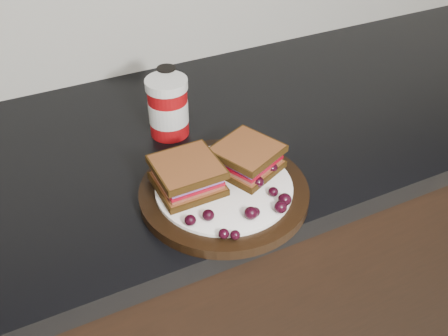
# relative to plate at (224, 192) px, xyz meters

# --- Properties ---
(base_cabinets) EXTENTS (3.96, 0.58, 0.86)m
(base_cabinets) POSITION_rel_plate_xyz_m (0.08, 0.19, -0.48)
(base_cabinets) COLOR black
(base_cabinets) RESTS_ON ground_plane
(countertop) EXTENTS (3.98, 0.60, 0.04)m
(countertop) POSITION_rel_plate_xyz_m (0.08, 0.19, -0.03)
(countertop) COLOR black
(countertop) RESTS_ON base_cabinets
(plate) EXTENTS (0.28, 0.28, 0.02)m
(plate) POSITION_rel_plate_xyz_m (0.00, 0.00, 0.00)
(plate) COLOR black
(plate) RESTS_ON countertop
(sandwich_left) EXTENTS (0.10, 0.10, 0.05)m
(sandwich_left) POSITION_rel_plate_xyz_m (-0.05, 0.02, 0.04)
(sandwich_left) COLOR brown
(sandwich_left) RESTS_ON plate
(sandwich_right) EXTENTS (0.13, 0.13, 0.04)m
(sandwich_right) POSITION_rel_plate_xyz_m (0.05, 0.02, 0.04)
(sandwich_right) COLOR brown
(sandwich_right) RESTS_ON plate
(grape_0) EXTENTS (0.02, 0.02, 0.02)m
(grape_0) POSITION_rel_plate_xyz_m (-0.08, -0.06, 0.02)
(grape_0) COLOR black
(grape_0) RESTS_ON plate
(grape_1) EXTENTS (0.02, 0.02, 0.02)m
(grape_1) POSITION_rel_plate_xyz_m (-0.06, -0.06, 0.02)
(grape_1) COLOR black
(grape_1) RESTS_ON plate
(grape_2) EXTENTS (0.02, 0.02, 0.02)m
(grape_2) POSITION_rel_plate_xyz_m (-0.05, -0.11, 0.02)
(grape_2) COLOR black
(grape_2) RESTS_ON plate
(grape_3) EXTENTS (0.02, 0.02, 0.01)m
(grape_3) POSITION_rel_plate_xyz_m (-0.04, -0.11, 0.02)
(grape_3) COLOR black
(grape_3) RESTS_ON plate
(grape_4) EXTENTS (0.02, 0.02, 0.02)m
(grape_4) POSITION_rel_plate_xyz_m (0.00, -0.09, 0.02)
(grape_4) COLOR black
(grape_4) RESTS_ON plate
(grape_5) EXTENTS (0.02, 0.02, 0.01)m
(grape_5) POSITION_rel_plate_xyz_m (0.01, -0.09, 0.02)
(grape_5) COLOR black
(grape_5) RESTS_ON plate
(grape_6) EXTENTS (0.02, 0.02, 0.02)m
(grape_6) POSITION_rel_plate_xyz_m (0.05, -0.09, 0.02)
(grape_6) COLOR black
(grape_6) RESTS_ON plate
(grape_7) EXTENTS (0.02, 0.02, 0.02)m
(grape_7) POSITION_rel_plate_xyz_m (0.06, -0.08, 0.02)
(grape_7) COLOR black
(grape_7) RESTS_ON plate
(grape_8) EXTENTS (0.02, 0.02, 0.02)m
(grape_8) POSITION_rel_plate_xyz_m (0.06, -0.06, 0.02)
(grape_8) COLOR black
(grape_8) RESTS_ON plate
(grape_9) EXTENTS (0.02, 0.02, 0.02)m
(grape_9) POSITION_rel_plate_xyz_m (0.05, -0.03, 0.02)
(grape_9) COLOR black
(grape_9) RESTS_ON plate
(grape_10) EXTENTS (0.02, 0.02, 0.02)m
(grape_10) POSITION_rel_plate_xyz_m (0.09, -0.01, 0.02)
(grape_10) COLOR black
(grape_10) RESTS_ON plate
(grape_11) EXTENTS (0.02, 0.02, 0.02)m
(grape_11) POSITION_rel_plate_xyz_m (0.07, 0.02, 0.02)
(grape_11) COLOR black
(grape_11) RESTS_ON plate
(grape_12) EXTENTS (0.02, 0.02, 0.02)m
(grape_12) POSITION_rel_plate_xyz_m (0.06, 0.04, 0.02)
(grape_12) COLOR black
(grape_12) RESTS_ON plate
(grape_13) EXTENTS (0.02, 0.02, 0.01)m
(grape_13) POSITION_rel_plate_xyz_m (-0.06, 0.06, 0.02)
(grape_13) COLOR black
(grape_13) RESTS_ON plate
(grape_14) EXTENTS (0.02, 0.02, 0.01)m
(grape_14) POSITION_rel_plate_xyz_m (-0.08, 0.04, 0.02)
(grape_14) COLOR black
(grape_14) RESTS_ON plate
(grape_15) EXTENTS (0.02, 0.02, 0.02)m
(grape_15) POSITION_rel_plate_xyz_m (-0.05, 0.01, 0.02)
(grape_15) COLOR black
(grape_15) RESTS_ON plate
(grape_16) EXTENTS (0.02, 0.02, 0.02)m
(grape_16) POSITION_rel_plate_xyz_m (-0.09, -0.01, 0.02)
(grape_16) COLOR black
(grape_16) RESTS_ON plate
(grape_17) EXTENTS (0.02, 0.02, 0.02)m
(grape_17) POSITION_rel_plate_xyz_m (-0.04, 0.04, 0.02)
(grape_17) COLOR black
(grape_17) RESTS_ON plate
(grape_18) EXTENTS (0.02, 0.02, 0.02)m
(grape_18) POSITION_rel_plate_xyz_m (-0.09, 0.02, 0.02)
(grape_18) COLOR black
(grape_18) RESTS_ON plate
(grape_19) EXTENTS (0.02, 0.02, 0.02)m
(grape_19) POSITION_rel_plate_xyz_m (-0.08, 0.01, 0.02)
(grape_19) COLOR black
(grape_19) RESTS_ON plate
(condiment_jar) EXTENTS (0.10, 0.10, 0.12)m
(condiment_jar) POSITION_rel_plate_xyz_m (-0.01, 0.21, 0.05)
(condiment_jar) COLOR #980B0E
(condiment_jar) RESTS_ON countertop
(oil_bottle) EXTENTS (0.06, 0.06, 0.12)m
(oil_bottle) POSITION_rel_plate_xyz_m (0.00, 0.25, 0.05)
(oil_bottle) COLOR #4F2007
(oil_bottle) RESTS_ON countertop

